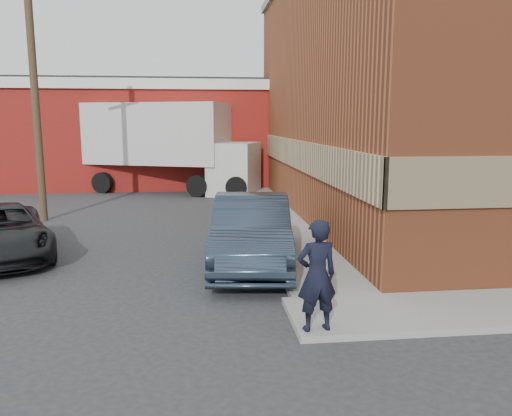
{
  "coord_description": "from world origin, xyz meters",
  "views": [
    {
      "loc": [
        -2.04,
        -9.03,
        3.46
      ],
      "look_at": [
        -0.64,
        3.08,
        1.34
      ],
      "focal_mm": 35.0,
      "sensor_mm": 36.0,
      "label": 1
    }
  ],
  "objects_px": {
    "brick_building": "(480,88)",
    "suv_a": "(0,232)",
    "sedan": "(251,231)",
    "utility_pole": "(34,83)",
    "box_truck": "(174,141)",
    "man": "(317,275)",
    "warehouse": "(127,133)"
  },
  "relations": [
    {
      "from": "brick_building",
      "to": "suv_a",
      "type": "height_order",
      "value": "brick_building"
    },
    {
      "from": "sedan",
      "to": "suv_a",
      "type": "bearing_deg",
      "value": 173.56
    },
    {
      "from": "sedan",
      "to": "utility_pole",
      "type": "bearing_deg",
      "value": 142.89
    },
    {
      "from": "suv_a",
      "to": "box_truck",
      "type": "xyz_separation_m",
      "value": [
        3.91,
        11.6,
        1.83
      ]
    },
    {
      "from": "utility_pole",
      "to": "suv_a",
      "type": "relative_size",
      "value": 1.87
    },
    {
      "from": "brick_building",
      "to": "man",
      "type": "distance_m",
      "value": 14.15
    },
    {
      "from": "warehouse",
      "to": "utility_pole",
      "type": "bearing_deg",
      "value": -97.77
    },
    {
      "from": "utility_pole",
      "to": "suv_a",
      "type": "distance_m",
      "value": 6.39
    },
    {
      "from": "suv_a",
      "to": "box_truck",
      "type": "relative_size",
      "value": 0.53
    },
    {
      "from": "warehouse",
      "to": "box_truck",
      "type": "height_order",
      "value": "warehouse"
    },
    {
      "from": "utility_pole",
      "to": "man",
      "type": "distance_m",
      "value": 13.36
    },
    {
      "from": "man",
      "to": "utility_pole",
      "type": "bearing_deg",
      "value": -63.49
    },
    {
      "from": "brick_building",
      "to": "man",
      "type": "xyz_separation_m",
      "value": [
        -8.7,
        -10.55,
        -3.65
      ]
    },
    {
      "from": "man",
      "to": "warehouse",
      "type": "bearing_deg",
      "value": -83.11
    },
    {
      "from": "suv_a",
      "to": "sedan",
      "type": "bearing_deg",
      "value": -36.27
    },
    {
      "from": "suv_a",
      "to": "utility_pole",
      "type": "bearing_deg",
      "value": 70.88
    },
    {
      "from": "sedan",
      "to": "box_truck",
      "type": "bearing_deg",
      "value": 106.8
    },
    {
      "from": "brick_building",
      "to": "warehouse",
      "type": "bearing_deg",
      "value": 142.8
    },
    {
      "from": "utility_pole",
      "to": "sedan",
      "type": "height_order",
      "value": "utility_pole"
    },
    {
      "from": "brick_building",
      "to": "sedan",
      "type": "height_order",
      "value": "brick_building"
    },
    {
      "from": "box_truck",
      "to": "suv_a",
      "type": "bearing_deg",
      "value": -87.39
    },
    {
      "from": "warehouse",
      "to": "suv_a",
      "type": "height_order",
      "value": "warehouse"
    },
    {
      "from": "sedan",
      "to": "suv_a",
      "type": "distance_m",
      "value": 6.49
    },
    {
      "from": "brick_building",
      "to": "suv_a",
      "type": "bearing_deg",
      "value": -162.57
    },
    {
      "from": "utility_pole",
      "to": "box_truck",
      "type": "bearing_deg",
      "value": 57.35
    },
    {
      "from": "warehouse",
      "to": "man",
      "type": "distance_m",
      "value": 22.39
    },
    {
      "from": "brick_building",
      "to": "suv_a",
      "type": "xyz_separation_m",
      "value": [
        -15.62,
        -4.9,
        -4.01
      ]
    },
    {
      "from": "utility_pole",
      "to": "box_truck",
      "type": "relative_size",
      "value": 0.99
    },
    {
      "from": "sedan",
      "to": "warehouse",
      "type": "bearing_deg",
      "value": 113.01
    },
    {
      "from": "sedan",
      "to": "man",
      "type": "bearing_deg",
      "value": -75.57
    },
    {
      "from": "brick_building",
      "to": "box_truck",
      "type": "height_order",
      "value": "brick_building"
    },
    {
      "from": "man",
      "to": "suv_a",
      "type": "height_order",
      "value": "man"
    }
  ]
}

